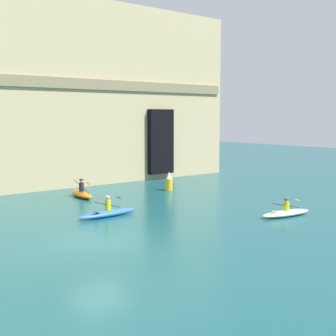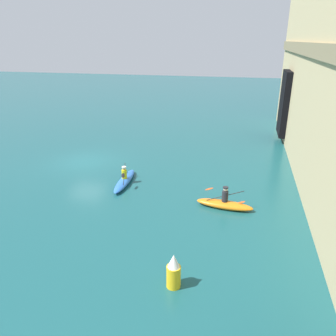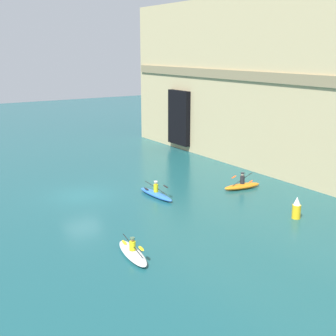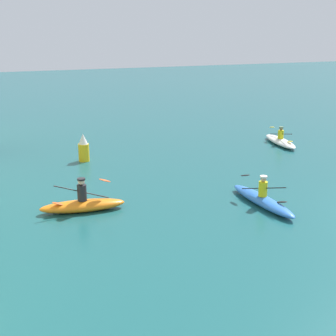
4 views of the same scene
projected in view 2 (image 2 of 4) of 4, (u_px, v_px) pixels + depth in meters
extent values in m
plane|color=#195156|center=(85.00, 161.00, 23.52)|extent=(120.00, 120.00, 0.00)
cube|color=#847555|center=(322.00, 52.00, 15.66)|extent=(37.55, 0.24, 0.77)
cube|color=black|center=(285.00, 103.00, 27.46)|extent=(3.19, 0.70, 5.29)
ellipsoid|color=orange|center=(224.00, 205.00, 16.96)|extent=(1.07, 2.99, 0.40)
cylinder|color=#232328|center=(225.00, 196.00, 16.78)|extent=(0.32, 0.32, 0.57)
sphere|color=beige|center=(226.00, 189.00, 16.64)|extent=(0.23, 0.23, 0.23)
cylinder|color=#232328|center=(226.00, 188.00, 16.60)|extent=(0.28, 0.28, 0.06)
cylinder|color=black|center=(225.00, 196.00, 16.77)|extent=(0.11, 1.89, 0.73)
ellipsoid|color=#D84C19|center=(241.00, 202.00, 16.73)|extent=(0.20, 0.44, 0.20)
ellipsoid|color=#D84C19|center=(209.00, 189.00, 16.81)|extent=(0.20, 0.44, 0.20)
ellipsoid|color=blue|center=(125.00, 181.00, 19.88)|extent=(3.61, 0.85, 0.34)
cylinder|color=gold|center=(124.00, 174.00, 19.72)|extent=(0.31, 0.31, 0.54)
sphere|color=tan|center=(124.00, 168.00, 19.58)|extent=(0.21, 0.21, 0.21)
cylinder|color=silver|center=(124.00, 167.00, 19.55)|extent=(0.26, 0.26, 0.06)
cylinder|color=black|center=(124.00, 174.00, 19.71)|extent=(1.92, 0.61, 0.62)
ellipsoid|color=black|center=(123.00, 175.00, 18.80)|extent=(0.47, 0.30, 0.17)
ellipsoid|color=black|center=(125.00, 172.00, 20.62)|extent=(0.47, 0.30, 0.17)
cylinder|color=yellow|center=(174.00, 276.00, 11.49)|extent=(0.51, 0.51, 0.84)
cone|color=white|center=(174.00, 261.00, 11.24)|extent=(0.43, 0.43, 0.49)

